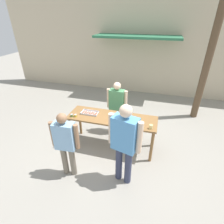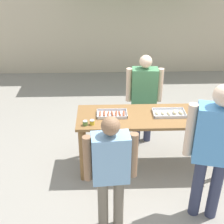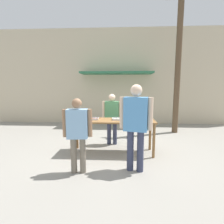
{
  "view_description": "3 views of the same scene",
  "coord_description": "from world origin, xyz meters",
  "px_view_note": "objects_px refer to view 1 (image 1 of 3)",
  "views": [
    {
      "loc": [
        1.0,
        -3.56,
        3.16
      ],
      "look_at": [
        0.0,
        0.0,
        1.06
      ],
      "focal_mm": 28.0,
      "sensor_mm": 36.0,
      "label": 1
    },
    {
      "loc": [
        -0.72,
        -3.86,
        3.12
      ],
      "look_at": [
        -0.6,
        0.03,
        0.96
      ],
      "focal_mm": 50.0,
      "sensor_mm": 36.0,
      "label": 2
    },
    {
      "loc": [
        0.23,
        -4.55,
        1.77
      ],
      "look_at": [
        -0.06,
        0.72,
        1.02
      ],
      "focal_mm": 28.0,
      "sensor_mm": 36.0,
      "label": 3
    }
  ],
  "objects_px": {
    "beer_cup": "(151,127)",
    "person_server_behind_table": "(117,104)",
    "condiment_jar_mustard": "(72,115)",
    "food_tray_buns": "(121,117)",
    "food_tray_sausages": "(90,113)",
    "utility_pole": "(218,25)",
    "person_customer_with_cup": "(125,140)",
    "condiment_jar_ketchup": "(75,116)",
    "person_customer_holding_hotdog": "(65,141)"
  },
  "relations": [
    {
      "from": "food_tray_buns",
      "to": "person_server_behind_table",
      "type": "bearing_deg",
      "value": 112.7
    },
    {
      "from": "condiment_jar_mustard",
      "to": "food_tray_buns",
      "type": "bearing_deg",
      "value": 12.56
    },
    {
      "from": "condiment_jar_ketchup",
      "to": "person_customer_with_cup",
      "type": "xyz_separation_m",
      "value": [
        1.41,
        -0.78,
        0.14
      ]
    },
    {
      "from": "person_server_behind_table",
      "to": "utility_pole",
      "type": "height_order",
      "value": "utility_pole"
    },
    {
      "from": "condiment_jar_ketchup",
      "to": "person_customer_with_cup",
      "type": "relative_size",
      "value": 0.04
    },
    {
      "from": "food_tray_sausages",
      "to": "condiment_jar_mustard",
      "type": "relative_size",
      "value": 6.28
    },
    {
      "from": "food_tray_sausages",
      "to": "beer_cup",
      "type": "distance_m",
      "value": 1.59
    },
    {
      "from": "utility_pole",
      "to": "person_customer_with_cup",
      "type": "bearing_deg",
      "value": -118.74
    },
    {
      "from": "beer_cup",
      "to": "person_customer_holding_hotdog",
      "type": "bearing_deg",
      "value": -150.52
    },
    {
      "from": "food_tray_sausages",
      "to": "person_customer_holding_hotdog",
      "type": "bearing_deg",
      "value": -92.55
    },
    {
      "from": "condiment_jar_ketchup",
      "to": "beer_cup",
      "type": "relative_size",
      "value": 0.73
    },
    {
      "from": "condiment_jar_ketchup",
      "to": "person_server_behind_table",
      "type": "distance_m",
      "value": 1.25
    },
    {
      "from": "person_customer_with_cup",
      "to": "beer_cup",
      "type": "bearing_deg",
      "value": -105.62
    },
    {
      "from": "food_tray_sausages",
      "to": "beer_cup",
      "type": "relative_size",
      "value": 4.57
    },
    {
      "from": "beer_cup",
      "to": "condiment_jar_mustard",
      "type": "bearing_deg",
      "value": -179.79
    },
    {
      "from": "food_tray_buns",
      "to": "utility_pole",
      "type": "xyz_separation_m",
      "value": [
        2.1,
        2.26,
        1.96
      ]
    },
    {
      "from": "condiment_jar_mustard",
      "to": "person_server_behind_table",
      "type": "relative_size",
      "value": 0.04
    },
    {
      "from": "condiment_jar_ketchup",
      "to": "person_customer_holding_hotdog",
      "type": "height_order",
      "value": "person_customer_holding_hotdog"
    },
    {
      "from": "person_server_behind_table",
      "to": "beer_cup",
      "type": "bearing_deg",
      "value": -40.0
    },
    {
      "from": "food_tray_sausages",
      "to": "person_server_behind_table",
      "type": "bearing_deg",
      "value": 51.81
    },
    {
      "from": "condiment_jar_mustard",
      "to": "person_customer_with_cup",
      "type": "relative_size",
      "value": 0.04
    },
    {
      "from": "food_tray_sausages",
      "to": "person_customer_holding_hotdog",
      "type": "relative_size",
      "value": 0.28
    },
    {
      "from": "beer_cup",
      "to": "person_customer_with_cup",
      "type": "relative_size",
      "value": 0.05
    },
    {
      "from": "food_tray_buns",
      "to": "food_tray_sausages",
      "type": "bearing_deg",
      "value": -179.91
    },
    {
      "from": "condiment_jar_mustard",
      "to": "beer_cup",
      "type": "bearing_deg",
      "value": 0.21
    },
    {
      "from": "beer_cup",
      "to": "person_customer_holding_hotdog",
      "type": "height_order",
      "value": "person_customer_holding_hotdog"
    },
    {
      "from": "condiment_jar_ketchup",
      "to": "beer_cup",
      "type": "distance_m",
      "value": 1.85
    },
    {
      "from": "utility_pole",
      "to": "condiment_jar_mustard",
      "type": "bearing_deg",
      "value": -142.57
    },
    {
      "from": "food_tray_sausages",
      "to": "condiment_jar_mustard",
      "type": "bearing_deg",
      "value": -144.37
    },
    {
      "from": "beer_cup",
      "to": "condiment_jar_ketchup",
      "type": "bearing_deg",
      "value": 179.69
    },
    {
      "from": "food_tray_buns",
      "to": "person_server_behind_table",
      "type": "xyz_separation_m",
      "value": [
        -0.29,
        0.69,
        -0.0
      ]
    },
    {
      "from": "beer_cup",
      "to": "person_server_behind_table",
      "type": "bearing_deg",
      "value": 137.19
    },
    {
      "from": "person_server_behind_table",
      "to": "food_tray_buns",
      "type": "bearing_deg",
      "value": -64.5
    },
    {
      "from": "beer_cup",
      "to": "utility_pole",
      "type": "distance_m",
      "value": 3.46
    },
    {
      "from": "beer_cup",
      "to": "person_customer_holding_hotdog",
      "type": "xyz_separation_m",
      "value": [
        -1.62,
        -0.92,
        -0.04
      ]
    },
    {
      "from": "condiment_jar_mustard",
      "to": "person_customer_holding_hotdog",
      "type": "bearing_deg",
      "value": -70.61
    },
    {
      "from": "condiment_jar_mustard",
      "to": "person_customer_holding_hotdog",
      "type": "xyz_separation_m",
      "value": [
        0.32,
        -0.91,
        -0.02
      ]
    },
    {
      "from": "food_tray_buns",
      "to": "beer_cup",
      "type": "bearing_deg",
      "value": -19.48
    },
    {
      "from": "food_tray_sausages",
      "to": "utility_pole",
      "type": "height_order",
      "value": "utility_pole"
    },
    {
      "from": "person_customer_holding_hotdog",
      "to": "condiment_jar_mustard",
      "type": "bearing_deg",
      "value": -75.36
    },
    {
      "from": "person_customer_with_cup",
      "to": "person_server_behind_table",
      "type": "bearing_deg",
      "value": -56.94
    },
    {
      "from": "person_server_behind_table",
      "to": "person_customer_with_cup",
      "type": "bearing_deg",
      "value": -68.38
    },
    {
      "from": "food_tray_buns",
      "to": "person_customer_with_cup",
      "type": "bearing_deg",
      "value": -73.9
    },
    {
      "from": "person_server_behind_table",
      "to": "person_customer_holding_hotdog",
      "type": "relative_size",
      "value": 1.01
    },
    {
      "from": "food_tray_sausages",
      "to": "condiment_jar_ketchup",
      "type": "distance_m",
      "value": 0.38
    },
    {
      "from": "food_tray_sausages",
      "to": "person_customer_with_cup",
      "type": "distance_m",
      "value": 1.54
    },
    {
      "from": "person_customer_with_cup",
      "to": "utility_pole",
      "type": "bearing_deg",
      "value": -104.49
    },
    {
      "from": "utility_pole",
      "to": "condiment_jar_ketchup",
      "type": "bearing_deg",
      "value": -141.96
    },
    {
      "from": "food_tray_sausages",
      "to": "person_customer_holding_hotdog",
      "type": "height_order",
      "value": "person_customer_holding_hotdog"
    },
    {
      "from": "person_customer_holding_hotdog",
      "to": "utility_pole",
      "type": "relative_size",
      "value": 0.28
    }
  ]
}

